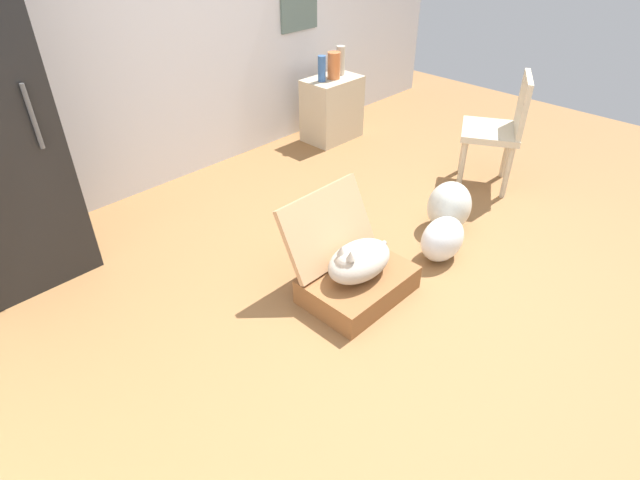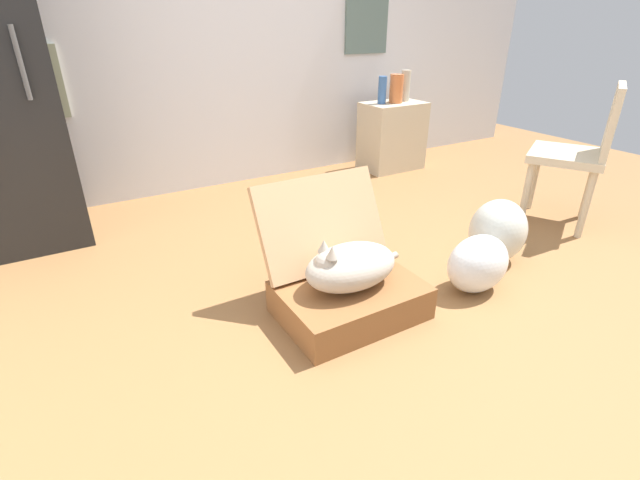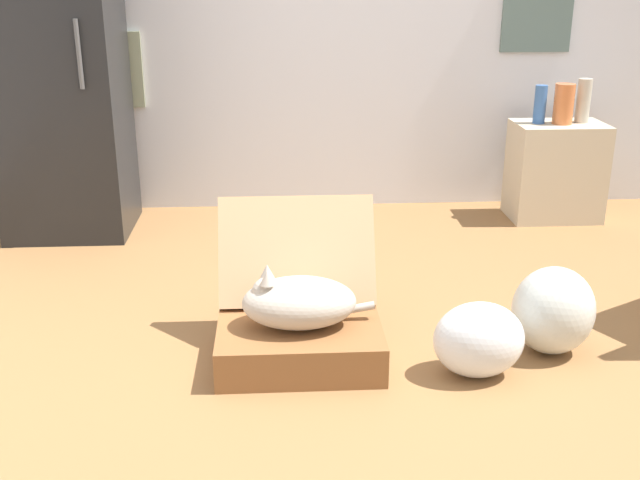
{
  "view_description": "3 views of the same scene",
  "coord_description": "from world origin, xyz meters",
  "px_view_note": "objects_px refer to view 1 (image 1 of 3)",
  "views": [
    {
      "loc": [
        -2.1,
        -1.38,
        2.02
      ],
      "look_at": [
        -0.37,
        0.31,
        0.36
      ],
      "focal_mm": 28.55,
      "sensor_mm": 36.0,
      "label": 1
    },
    {
      "loc": [
        -1.27,
        -1.33,
        1.24
      ],
      "look_at": [
        -0.24,
        0.41,
        0.26
      ],
      "focal_mm": 25.38,
      "sensor_mm": 36.0,
      "label": 2
    },
    {
      "loc": [
        -0.34,
        -2.55,
        1.47
      ],
      "look_at": [
        -0.15,
        0.62,
        0.32
      ],
      "focal_mm": 42.56,
      "sensor_mm": 36.0,
      "label": 3
    }
  ],
  "objects_px": {
    "suitcase_base": "(358,284)",
    "vase_tall": "(322,69)",
    "plastic_bag_white": "(442,239)",
    "cat": "(358,261)",
    "plastic_bag_clear": "(449,206)",
    "chair": "(501,127)",
    "vase_short": "(341,60)",
    "vase_round": "(334,66)",
    "side_table": "(332,109)"
  },
  "relations": [
    {
      "from": "suitcase_base",
      "to": "vase_tall",
      "type": "distance_m",
      "value": 2.38
    },
    {
      "from": "plastic_bag_clear",
      "to": "vase_round",
      "type": "distance_m",
      "value": 1.88
    },
    {
      "from": "plastic_bag_white",
      "to": "chair",
      "type": "height_order",
      "value": "chair"
    },
    {
      "from": "vase_round",
      "to": "vase_short",
      "type": "bearing_deg",
      "value": 16.62
    },
    {
      "from": "cat",
      "to": "plastic_bag_white",
      "type": "xyz_separation_m",
      "value": [
        0.68,
        -0.14,
        -0.11
      ]
    },
    {
      "from": "vase_short",
      "to": "chair",
      "type": "distance_m",
      "value": 1.64
    },
    {
      "from": "plastic_bag_clear",
      "to": "chair",
      "type": "height_order",
      "value": "chair"
    },
    {
      "from": "plastic_bag_white",
      "to": "vase_short",
      "type": "bearing_deg",
      "value": 60.33
    },
    {
      "from": "side_table",
      "to": "chair",
      "type": "height_order",
      "value": "chair"
    },
    {
      "from": "plastic_bag_clear",
      "to": "side_table",
      "type": "distance_m",
      "value": 1.83
    },
    {
      "from": "vase_round",
      "to": "vase_tall",
      "type": "bearing_deg",
      "value": 169.9
    },
    {
      "from": "vase_short",
      "to": "vase_round",
      "type": "bearing_deg",
      "value": -163.38
    },
    {
      "from": "plastic_bag_white",
      "to": "vase_tall",
      "type": "height_order",
      "value": "vase_tall"
    },
    {
      "from": "suitcase_base",
      "to": "cat",
      "type": "bearing_deg",
      "value": 177.82
    },
    {
      "from": "vase_tall",
      "to": "vase_round",
      "type": "relative_size",
      "value": 0.95
    },
    {
      "from": "vase_tall",
      "to": "vase_round",
      "type": "xyz_separation_m",
      "value": [
        0.13,
        -0.02,
        0.01
      ]
    },
    {
      "from": "side_table",
      "to": "suitcase_base",
      "type": "bearing_deg",
      "value": -132.97
    },
    {
      "from": "side_table",
      "to": "vase_round",
      "type": "distance_m",
      "value": 0.41
    },
    {
      "from": "vase_tall",
      "to": "chair",
      "type": "distance_m",
      "value": 1.66
    },
    {
      "from": "cat",
      "to": "plastic_bag_clear",
      "type": "height_order",
      "value": "cat"
    },
    {
      "from": "suitcase_base",
      "to": "vase_tall",
      "type": "bearing_deg",
      "value": 49.6
    },
    {
      "from": "vase_tall",
      "to": "vase_short",
      "type": "xyz_separation_m",
      "value": [
        0.27,
        0.02,
        0.02
      ]
    },
    {
      "from": "suitcase_base",
      "to": "side_table",
      "type": "relative_size",
      "value": 1.08
    },
    {
      "from": "vase_tall",
      "to": "suitcase_base",
      "type": "bearing_deg",
      "value": -130.4
    },
    {
      "from": "suitcase_base",
      "to": "plastic_bag_clear",
      "type": "xyz_separation_m",
      "value": [
        1.01,
        0.03,
        0.1
      ]
    },
    {
      "from": "suitcase_base",
      "to": "vase_short",
      "type": "xyz_separation_m",
      "value": [
        1.76,
        1.77,
        0.64
      ]
    },
    {
      "from": "plastic_bag_white",
      "to": "cat",
      "type": "bearing_deg",
      "value": 168.02
    },
    {
      "from": "vase_tall",
      "to": "plastic_bag_white",
      "type": "bearing_deg",
      "value": -113.43
    },
    {
      "from": "chair",
      "to": "suitcase_base",
      "type": "bearing_deg",
      "value": -24.34
    },
    {
      "from": "suitcase_base",
      "to": "vase_tall",
      "type": "relative_size",
      "value": 2.84
    },
    {
      "from": "cat",
      "to": "vase_round",
      "type": "height_order",
      "value": "vase_round"
    },
    {
      "from": "side_table",
      "to": "chair",
      "type": "distance_m",
      "value": 1.63
    },
    {
      "from": "suitcase_base",
      "to": "side_table",
      "type": "bearing_deg",
      "value": 47.03
    },
    {
      "from": "plastic_bag_clear",
      "to": "vase_tall",
      "type": "distance_m",
      "value": 1.86
    },
    {
      "from": "plastic_bag_clear",
      "to": "vase_round",
      "type": "relative_size",
      "value": 1.53
    },
    {
      "from": "side_table",
      "to": "vase_round",
      "type": "relative_size",
      "value": 2.5
    },
    {
      "from": "vase_round",
      "to": "plastic_bag_white",
      "type": "bearing_deg",
      "value": -117.04
    },
    {
      "from": "plastic_bag_white",
      "to": "vase_tall",
      "type": "relative_size",
      "value": 1.53
    },
    {
      "from": "suitcase_base",
      "to": "plastic_bag_white",
      "type": "relative_size",
      "value": 1.85
    },
    {
      "from": "plastic_bag_white",
      "to": "chair",
      "type": "xyz_separation_m",
      "value": [
        1.16,
        0.28,
        0.36
      ]
    },
    {
      "from": "chair",
      "to": "cat",
      "type": "bearing_deg",
      "value": -24.37
    },
    {
      "from": "suitcase_base",
      "to": "chair",
      "type": "height_order",
      "value": "chair"
    },
    {
      "from": "plastic_bag_clear",
      "to": "chair",
      "type": "relative_size",
      "value": 0.4
    },
    {
      "from": "side_table",
      "to": "vase_round",
      "type": "xyz_separation_m",
      "value": [
        0.0,
        -0.02,
        0.41
      ]
    },
    {
      "from": "plastic_bag_clear",
      "to": "vase_tall",
      "type": "height_order",
      "value": "vase_tall"
    },
    {
      "from": "plastic_bag_clear",
      "to": "side_table",
      "type": "bearing_deg",
      "value": 70.37
    },
    {
      "from": "cat",
      "to": "vase_short",
      "type": "bearing_deg",
      "value": 45.02
    },
    {
      "from": "cat",
      "to": "vase_short",
      "type": "height_order",
      "value": "vase_short"
    },
    {
      "from": "cat",
      "to": "vase_short",
      "type": "xyz_separation_m",
      "value": [
        1.77,
        1.77,
        0.46
      ]
    },
    {
      "from": "vase_round",
      "to": "chair",
      "type": "xyz_separation_m",
      "value": [
        0.21,
        -1.59,
        -0.2
      ]
    }
  ]
}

